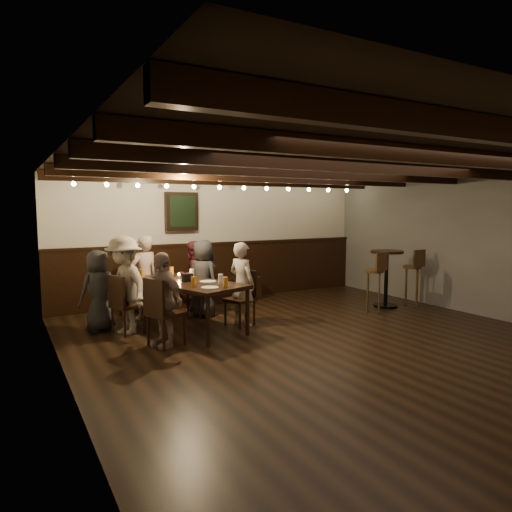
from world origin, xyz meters
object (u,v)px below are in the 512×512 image
person_left_near (124,285)px  person_right_near (203,278)px  high_top_table (386,270)px  bar_stool_left (374,290)px  chair_right_near (202,301)px  chair_left_near (127,316)px  person_bench_centre (144,277)px  bar_stool_right (412,285)px  dining_table (185,285)px  chair_left_far (165,325)px  person_bench_left (99,290)px  chair_right_far (241,309)px  person_right_far (242,284)px  person_bench_right (193,276)px  person_left_far (163,300)px

person_left_near → person_right_near: (1.42, 0.48, -0.06)m
high_top_table → bar_stool_left: (-0.50, -0.21, -0.29)m
chair_right_near → bar_stool_left: bearing=-132.3°
chair_left_near → person_bench_centre: (0.49, 0.80, 0.42)m
chair_left_near → bar_stool_right: bearing=63.7°
dining_table → chair_left_near: (-0.82, 0.20, -0.40)m
chair_left_far → person_bench_centre: 1.71m
chair_right_near → person_bench_left: size_ratio=0.71×
chair_right_far → bar_stool_right: 3.46m
person_right_far → chair_left_near: bearing=58.5°
chair_right_far → person_bench_right: bearing=-7.7°
person_right_near → bar_stool_right: size_ratio=1.22×
chair_left_far → bar_stool_left: bar_stool_left is taller
person_right_near → person_right_far: size_ratio=1.00×
person_right_near → person_left_near: bearing=90.0°
dining_table → person_right_near: person_right_near is taller
person_left_far → person_right_near: person_right_near is taller
dining_table → person_bench_centre: (-0.34, 0.99, 0.02)m
person_bench_centre → person_right_far: (1.19, -1.18, -0.04)m
person_right_near → high_top_table: (3.20, -0.99, 0.04)m
chair_left_far → person_right_far: bearing=90.0°
chair_left_far → person_right_far: person_right_far is taller
chair_right_far → chair_left_far: bearing=90.0°
chair_right_far → person_bench_left: bearing=50.2°
person_left_near → chair_left_far: bearing=2.0°
dining_table → bar_stool_right: size_ratio=2.00×
chair_left_near → person_right_near: (1.39, 0.47, 0.38)m
chair_left_near → high_top_table: 4.64m
chair_left_near → person_left_near: size_ratio=0.61×
person_left_far → chair_right_near: bearing=121.5°
person_left_far → bar_stool_right: (4.84, 0.18, -0.23)m
bar_stool_left → person_right_near: bearing=148.3°
person_bench_left → person_left_near: (0.29, -0.38, 0.11)m
chair_right_near → person_bench_centre: (-0.87, 0.34, 0.43)m
person_bench_centre → bar_stool_left: person_bench_centre is taller
person_left_near → person_right_far: 1.75m
chair_left_far → chair_left_near: bearing=179.9°
chair_right_near → high_top_table: high_top_table is taller
dining_table → high_top_table: high_top_table is taller
dining_table → person_bench_right: 1.27m
chair_left_near → bar_stool_right: bar_stool_right is taller
chair_left_near → person_left_near: 0.45m
person_bench_left → bar_stool_right: size_ratio=1.14×
chair_left_far → person_bench_centre: person_bench_centre is taller
dining_table → chair_left_near: 0.94m
person_right_near → person_right_far: (0.29, -0.85, 0.00)m
bar_stool_right → dining_table: bearing=172.8°
chair_left_far → bar_stool_right: bearing=73.3°
chair_left_far → person_right_near: bearing=121.5°
person_bench_right → person_right_far: bearing=83.7°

